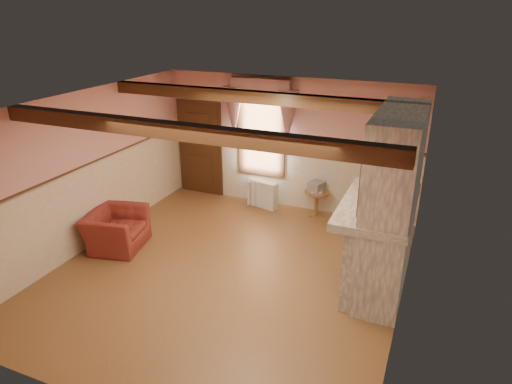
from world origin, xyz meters
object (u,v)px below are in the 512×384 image
at_px(bowl, 377,205).
at_px(side_table, 316,204).
at_px(radiator, 262,194).
at_px(oil_lamp, 383,186).
at_px(armchair, 116,229).
at_px(mantel_clock, 385,182).

bearing_deg(bowl, side_table, 122.43).
distance_m(radiator, oil_lamp, 3.50).
bearing_deg(oil_lamp, armchair, -169.08).
relative_size(bowl, mantel_clock, 1.55).
relative_size(side_table, mantel_clock, 2.29).
relative_size(radiator, mantel_clock, 2.92).
relative_size(armchair, bowl, 2.84).
bearing_deg(radiator, side_table, 14.66).
bearing_deg(bowl, radiator, 139.13).
bearing_deg(armchair, mantel_clock, -87.84).
bearing_deg(bowl, oil_lamp, 90.00).
bearing_deg(armchair, bowl, -98.10).
relative_size(side_table, radiator, 0.79).
distance_m(side_table, mantel_clock, 2.46).
bearing_deg(oil_lamp, mantel_clock, 90.00).
distance_m(side_table, oil_lamp, 2.68).
bearing_deg(radiator, oil_lamp, -19.26).
height_order(armchair, bowl, bowl).
bearing_deg(side_table, radiator, 180.00).
distance_m(armchair, oil_lamp, 4.74).
xyz_separation_m(side_table, oil_lamp, (1.49, -1.82, 1.29)).
bearing_deg(armchair, side_table, -60.69).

